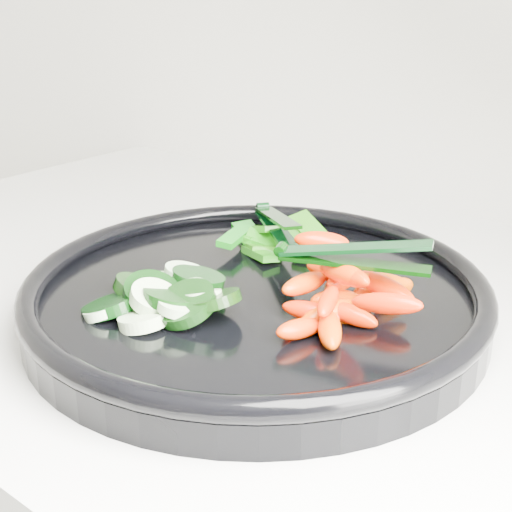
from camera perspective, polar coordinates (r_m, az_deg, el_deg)
The scene contains 6 objects.
veggie_tray at distance 0.58m, azimuth -0.00°, elevation -3.19°, with size 0.39×0.39×0.04m.
cucumber_pile at distance 0.55m, azimuth -7.45°, elevation -3.21°, with size 0.13×0.13×0.04m.
carrot_pile at distance 0.53m, azimuth 7.09°, elevation -2.87°, with size 0.15×0.15×0.05m.
pepper_pile at distance 0.66m, azimuth 1.44°, elevation 1.32°, with size 0.12×0.11×0.04m.
tong_carrot at distance 0.52m, azimuth 7.46°, elevation 0.07°, with size 0.11×0.06×0.02m.
tong_pepper at distance 0.66m, azimuth 1.60°, elevation 2.73°, with size 0.10×0.08×0.02m.
Camera 1 is at (-0.15, 1.23, 1.20)m, focal length 50.00 mm.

